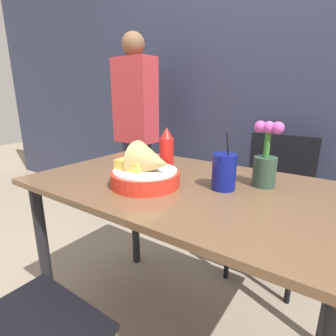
{
  "coord_description": "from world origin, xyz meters",
  "views": [
    {
      "loc": [
        0.52,
        -0.86,
        1.12
      ],
      "look_at": [
        -0.05,
        -0.03,
        0.83
      ],
      "focal_mm": 28.0,
      "sensor_mm": 36.0,
      "label": 1
    }
  ],
  "objects_px": {
    "ketchup_bottle": "(167,151)",
    "person_standing": "(136,124)",
    "chair_far_window": "(275,193)",
    "food_basket": "(147,171)",
    "drink_cup": "(224,173)",
    "flower_vase": "(265,161)"
  },
  "relations": [
    {
      "from": "ketchup_bottle",
      "to": "person_standing",
      "type": "height_order",
      "value": "person_standing"
    },
    {
      "from": "chair_far_window",
      "to": "food_basket",
      "type": "distance_m",
      "value": 0.99
    },
    {
      "from": "chair_far_window",
      "to": "drink_cup",
      "type": "relative_size",
      "value": 3.95
    },
    {
      "from": "drink_cup",
      "to": "person_standing",
      "type": "bearing_deg",
      "value": 146.72
    },
    {
      "from": "drink_cup",
      "to": "flower_vase",
      "type": "bearing_deg",
      "value": 46.8
    },
    {
      "from": "chair_far_window",
      "to": "flower_vase",
      "type": "bearing_deg",
      "value": -82.91
    },
    {
      "from": "ketchup_bottle",
      "to": "drink_cup",
      "type": "xyz_separation_m",
      "value": [
        0.3,
        -0.06,
        -0.04
      ]
    },
    {
      "from": "ketchup_bottle",
      "to": "person_standing",
      "type": "relative_size",
      "value": 0.13
    },
    {
      "from": "chair_far_window",
      "to": "food_basket",
      "type": "bearing_deg",
      "value": -107.91
    },
    {
      "from": "flower_vase",
      "to": "person_standing",
      "type": "distance_m",
      "value": 1.27
    },
    {
      "from": "food_basket",
      "to": "person_standing",
      "type": "bearing_deg",
      "value": 133.67
    },
    {
      "from": "food_basket",
      "to": "person_standing",
      "type": "height_order",
      "value": "person_standing"
    },
    {
      "from": "chair_far_window",
      "to": "flower_vase",
      "type": "height_order",
      "value": "flower_vase"
    },
    {
      "from": "person_standing",
      "to": "ketchup_bottle",
      "type": "bearing_deg",
      "value": -40.14
    },
    {
      "from": "chair_far_window",
      "to": "drink_cup",
      "type": "distance_m",
      "value": 0.82
    },
    {
      "from": "flower_vase",
      "to": "drink_cup",
      "type": "bearing_deg",
      "value": -133.2
    },
    {
      "from": "flower_vase",
      "to": "person_standing",
      "type": "bearing_deg",
      "value": 154.11
    },
    {
      "from": "food_basket",
      "to": "ketchup_bottle",
      "type": "bearing_deg",
      "value": 103.82
    },
    {
      "from": "food_basket",
      "to": "flower_vase",
      "type": "height_order",
      "value": "flower_vase"
    },
    {
      "from": "person_standing",
      "to": "chair_far_window",
      "type": "bearing_deg",
      "value": 4.52
    },
    {
      "from": "person_standing",
      "to": "drink_cup",
      "type": "bearing_deg",
      "value": -33.28
    },
    {
      "from": "food_basket",
      "to": "flower_vase",
      "type": "relative_size",
      "value": 1.07
    }
  ]
}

